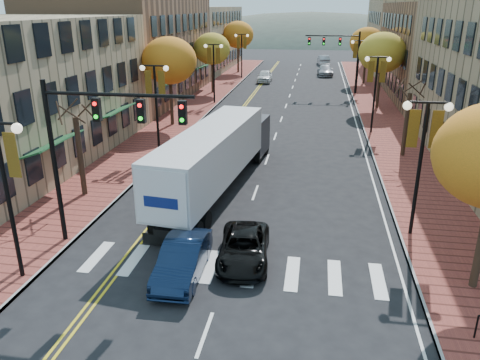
% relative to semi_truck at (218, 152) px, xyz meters
% --- Properties ---
extents(ground, '(200.00, 200.00, 0.00)m').
position_rel_semi_truck_xyz_m(ground, '(2.05, -10.11, -2.18)').
color(ground, black).
rests_on(ground, ground).
extents(sidewalk_left, '(4.00, 85.00, 0.15)m').
position_rel_semi_truck_xyz_m(sidewalk_left, '(-6.95, 22.39, -2.11)').
color(sidewalk_left, brown).
rests_on(sidewalk_left, ground).
extents(sidewalk_right, '(4.00, 85.00, 0.15)m').
position_rel_semi_truck_xyz_m(sidewalk_right, '(11.05, 22.39, -2.11)').
color(sidewalk_right, brown).
rests_on(sidewalk_right, ground).
extents(building_left_mid, '(12.00, 24.00, 11.00)m').
position_rel_semi_truck_xyz_m(building_left_mid, '(-14.95, 25.89, 3.32)').
color(building_left_mid, brown).
rests_on(building_left_mid, ground).
extents(building_left_far, '(12.00, 26.00, 9.50)m').
position_rel_semi_truck_xyz_m(building_left_far, '(-14.95, 50.89, 2.57)').
color(building_left_far, '#9E8966').
rests_on(building_left_far, ground).
extents(building_right_mid, '(15.00, 24.00, 10.00)m').
position_rel_semi_truck_xyz_m(building_right_mid, '(20.55, 31.89, 2.82)').
color(building_right_mid, brown).
rests_on(building_right_mid, ground).
extents(building_right_far, '(15.00, 20.00, 11.00)m').
position_rel_semi_truck_xyz_m(building_right_far, '(20.55, 53.89, 3.32)').
color(building_right_far, '#9E8966').
rests_on(building_right_far, ground).
extents(tree_left_a, '(0.28, 0.28, 4.20)m').
position_rel_semi_truck_xyz_m(tree_left_a, '(-6.95, -2.11, 0.07)').
color(tree_left_a, '#382619').
rests_on(tree_left_a, sidewalk_left).
extents(tree_left_b, '(4.48, 4.48, 7.21)m').
position_rel_semi_truck_xyz_m(tree_left_b, '(-6.95, 13.89, 3.26)').
color(tree_left_b, '#382619').
rests_on(tree_left_b, sidewalk_left).
extents(tree_left_c, '(4.16, 4.16, 6.69)m').
position_rel_semi_truck_xyz_m(tree_left_c, '(-6.95, 29.89, 2.87)').
color(tree_left_c, '#382619').
rests_on(tree_left_c, sidewalk_left).
extents(tree_left_d, '(4.61, 4.61, 7.42)m').
position_rel_semi_truck_xyz_m(tree_left_d, '(-6.95, 47.89, 3.42)').
color(tree_left_d, '#382619').
rests_on(tree_left_d, sidewalk_left).
extents(tree_right_b, '(0.28, 0.28, 4.20)m').
position_rel_semi_truck_xyz_m(tree_right_b, '(11.05, 7.89, 0.07)').
color(tree_right_b, '#382619').
rests_on(tree_right_b, sidewalk_right).
extents(tree_right_c, '(4.48, 4.48, 7.21)m').
position_rel_semi_truck_xyz_m(tree_right_c, '(11.05, 23.89, 3.26)').
color(tree_right_c, '#382619').
rests_on(tree_right_c, sidewalk_right).
extents(tree_right_d, '(4.35, 4.35, 7.00)m').
position_rel_semi_truck_xyz_m(tree_right_d, '(11.05, 39.89, 3.11)').
color(tree_right_d, '#382619').
rests_on(tree_right_d, sidewalk_right).
extents(lamp_left_a, '(1.96, 0.36, 6.05)m').
position_rel_semi_truck_xyz_m(lamp_left_a, '(-5.45, -10.11, 2.11)').
color(lamp_left_a, black).
rests_on(lamp_left_a, ground).
extents(lamp_left_b, '(1.96, 0.36, 6.05)m').
position_rel_semi_truck_xyz_m(lamp_left_b, '(-5.45, 5.89, 2.11)').
color(lamp_left_b, black).
rests_on(lamp_left_b, ground).
extents(lamp_left_c, '(1.96, 0.36, 6.05)m').
position_rel_semi_truck_xyz_m(lamp_left_c, '(-5.45, 23.89, 2.11)').
color(lamp_left_c, black).
rests_on(lamp_left_c, ground).
extents(lamp_left_d, '(1.96, 0.36, 6.05)m').
position_rel_semi_truck_xyz_m(lamp_left_d, '(-5.45, 41.89, 2.11)').
color(lamp_left_d, black).
rests_on(lamp_left_d, ground).
extents(lamp_right_a, '(1.96, 0.36, 6.05)m').
position_rel_semi_truck_xyz_m(lamp_right_a, '(9.55, -4.11, 2.11)').
color(lamp_right_a, black).
rests_on(lamp_right_a, ground).
extents(lamp_right_b, '(1.96, 0.36, 6.05)m').
position_rel_semi_truck_xyz_m(lamp_right_b, '(9.55, 13.89, 2.11)').
color(lamp_right_b, black).
rests_on(lamp_right_b, ground).
extents(lamp_right_c, '(1.96, 0.36, 6.05)m').
position_rel_semi_truck_xyz_m(lamp_right_c, '(9.55, 31.89, 2.11)').
color(lamp_right_c, black).
rests_on(lamp_right_c, ground).
extents(traffic_mast_near, '(6.10, 0.35, 7.00)m').
position_rel_semi_truck_xyz_m(traffic_mast_near, '(-3.42, -7.11, 2.74)').
color(traffic_mast_near, black).
rests_on(traffic_mast_near, ground).
extents(traffic_mast_far, '(6.10, 0.34, 7.00)m').
position_rel_semi_truck_xyz_m(traffic_mast_far, '(7.53, 31.89, 2.74)').
color(traffic_mast_far, black).
rests_on(traffic_mast_far, ground).
extents(semi_truck, '(4.09, 15.12, 3.74)m').
position_rel_semi_truck_xyz_m(semi_truck, '(0.00, 0.00, 0.00)').
color(semi_truck, black).
rests_on(semi_truck, ground).
extents(navy_sedan, '(1.59, 4.28, 1.40)m').
position_rel_semi_truck_xyz_m(navy_sedan, '(0.45, -8.90, -1.48)').
color(navy_sedan, black).
rests_on(navy_sedan, ground).
extents(black_suv, '(2.29, 4.38, 1.18)m').
position_rel_semi_truck_xyz_m(black_suv, '(2.56, -7.45, -1.59)').
color(black_suv, black).
rests_on(black_suv, ground).
extents(car_far_white, '(1.92, 4.62, 1.56)m').
position_rel_semi_truck_xyz_m(car_far_white, '(-1.94, 39.54, -1.40)').
color(car_far_white, white).
rests_on(car_far_white, ground).
extents(car_far_silver, '(2.39, 5.30, 1.51)m').
position_rel_semi_truck_xyz_m(car_far_silver, '(6.13, 46.97, -1.43)').
color(car_far_silver, '#929298').
rests_on(car_far_silver, ground).
extents(car_far_oncoming, '(2.27, 5.08, 1.62)m').
position_rel_semi_truck_xyz_m(car_far_oncoming, '(5.92, 60.91, -1.37)').
color(car_far_oncoming, '#A2A2A9').
rests_on(car_far_oncoming, ground).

